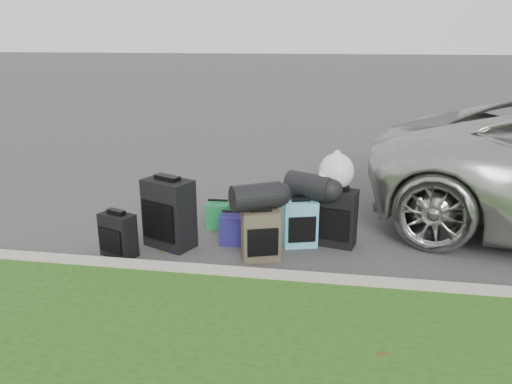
# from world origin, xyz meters

# --- Properties ---
(ground) EXTENTS (120.00, 120.00, 0.00)m
(ground) POSITION_xyz_m (0.00, 0.00, 0.00)
(ground) COLOR #383535
(ground) RESTS_ON ground
(curb) EXTENTS (120.00, 0.18, 0.15)m
(curb) POSITION_xyz_m (0.00, -1.00, 0.07)
(curb) COLOR #9E937F
(curb) RESTS_ON ground
(suitcase_small_black) EXTENTS (0.43, 0.33, 0.47)m
(suitcase_small_black) POSITION_xyz_m (-1.46, -0.55, 0.24)
(suitcase_small_black) COLOR black
(suitcase_small_black) RESTS_ON ground
(suitcase_large_black_left) EXTENTS (0.62, 0.51, 0.77)m
(suitcase_large_black_left) POSITION_xyz_m (-1.01, -0.21, 0.38)
(suitcase_large_black_left) COLOR black
(suitcase_large_black_left) RESTS_ON ground
(suitcase_olive) EXTENTS (0.45, 0.35, 0.53)m
(suitcase_olive) POSITION_xyz_m (0.04, -0.39, 0.27)
(suitcase_olive) COLOR #383325
(suitcase_olive) RESTS_ON ground
(suitcase_teal) EXTENTS (0.42, 0.31, 0.53)m
(suitcase_teal) POSITION_xyz_m (0.42, 0.03, 0.26)
(suitcase_teal) COLOR teal
(suitcase_teal) RESTS_ON ground
(suitcase_large_black_right) EXTENTS (0.48, 0.35, 0.64)m
(suitcase_large_black_right) POSITION_xyz_m (0.82, 0.12, 0.32)
(suitcase_large_black_right) COLOR black
(suitcase_large_black_right) RESTS_ON ground
(tote_green) EXTENTS (0.28, 0.23, 0.31)m
(tote_green) POSITION_xyz_m (-0.60, 0.42, 0.16)
(tote_green) COLOR #1B7D3C
(tote_green) RESTS_ON ground
(tote_navy) EXTENTS (0.33, 0.26, 0.34)m
(tote_navy) POSITION_xyz_m (-0.31, -0.02, 0.17)
(tote_navy) COLOR navy
(tote_navy) RESTS_ON ground
(duffel_left) EXTENTS (0.59, 0.50, 0.28)m
(duffel_left) POSITION_xyz_m (-0.01, -0.35, 0.67)
(duffel_left) COLOR black
(duffel_left) RESTS_ON suitcase_olive
(duffel_right) EXTENTS (0.59, 0.49, 0.29)m
(duffel_right) POSITION_xyz_m (0.51, 0.13, 0.67)
(duffel_right) COLOR black
(duffel_right) RESTS_ON suitcase_teal
(trash_bag) EXTENTS (0.39, 0.39, 0.39)m
(trash_bag) POSITION_xyz_m (0.80, 0.18, 0.84)
(trash_bag) COLOR silver
(trash_bag) RESTS_ON suitcase_large_black_right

